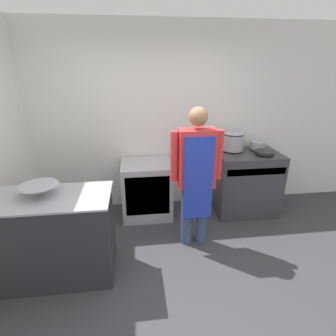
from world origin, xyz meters
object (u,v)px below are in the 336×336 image
mixing_bowl (40,190)px  stock_pot (233,140)px  saute_pan (264,152)px  fridge_unit (147,189)px  person_cook (196,172)px  sauce_pot (258,145)px  stove (245,182)px

mixing_bowl → stock_pot: bearing=26.1°
mixing_bowl → saute_pan: mixing_bowl is taller
fridge_unit → person_cook: 1.09m
person_cook → stock_pot: size_ratio=5.35×
fridge_unit → sauce_pot: bearing=2.4°
person_cook → stock_pot: bearing=48.6°
stove → person_cook: (-0.94, -0.71, 0.50)m
fridge_unit → stock_pot: stock_pot is taller
fridge_unit → mixing_bowl: bearing=-134.7°
stove → sauce_pot: 0.58m
fridge_unit → saute_pan: (1.67, -0.16, 0.56)m
stock_pot → mixing_bowl: bearing=-153.9°
fridge_unit → sauce_pot: 1.77m
stove → stock_pot: stock_pot is taller
fridge_unit → mixing_bowl: mixing_bowl is taller
person_cook → mixing_bowl: 1.65m
stove → fridge_unit: (-1.49, 0.05, -0.06)m
stock_pot → saute_pan: 0.47m
sauce_pot → stock_pot: bearing=180.0°
mixing_bowl → saute_pan: bearing=18.6°
person_cook → stock_pot: person_cook is taller
person_cook → sauce_pot: bearing=36.6°
stove → stock_pot: 0.67m
sauce_pot → fridge_unit: bearing=-177.6°
mixing_bowl → saute_pan: size_ratio=1.37×
person_cook → sauce_pot: size_ratio=7.59×
fridge_unit → saute_pan: size_ratio=3.06×
fridge_unit → saute_pan: saute_pan is taller
stock_pot → sauce_pot: stock_pot is taller
stove → saute_pan: bearing=-32.3°
stove → stock_pot: (-0.21, 0.12, 0.62)m
saute_pan → sauce_pot: 0.24m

